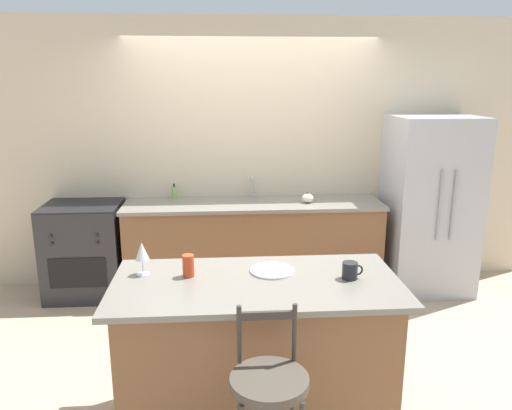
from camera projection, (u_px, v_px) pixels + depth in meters
ground_plane at (256, 304)px, 4.80m from camera, size 18.00×18.00×0.00m
wall_back at (251, 154)px, 5.12m from camera, size 6.00×0.07×2.70m
back_counter at (253, 246)px, 5.04m from camera, size 2.54×0.66×0.92m
sink_faucet at (252, 184)px, 5.08m from camera, size 0.02×0.13×0.22m
kitchen_island at (256, 353)px, 3.04m from camera, size 1.70×0.83×0.95m
refrigerator at (429, 205)px, 4.99m from camera, size 0.82×0.76×1.76m
oven_range at (85, 250)px, 4.91m from camera, size 0.73×0.63×0.93m
bar_stool_near at (269, 405)px, 2.35m from camera, size 0.37×0.37×1.07m
dinner_plate at (272, 270)px, 3.07m from camera, size 0.27×0.27×0.02m
wine_glass at (142, 252)px, 2.99m from camera, size 0.08×0.08×0.20m
coffee_mug at (350, 270)px, 2.95m from camera, size 0.13×0.09×0.10m
tumbler_cup at (188, 266)px, 2.98m from camera, size 0.07×0.07×0.14m
pumpkin_decoration at (308, 198)px, 4.89m from camera, size 0.11×0.11×0.11m
soap_bottle at (174, 192)px, 5.05m from camera, size 0.05×0.05×0.15m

